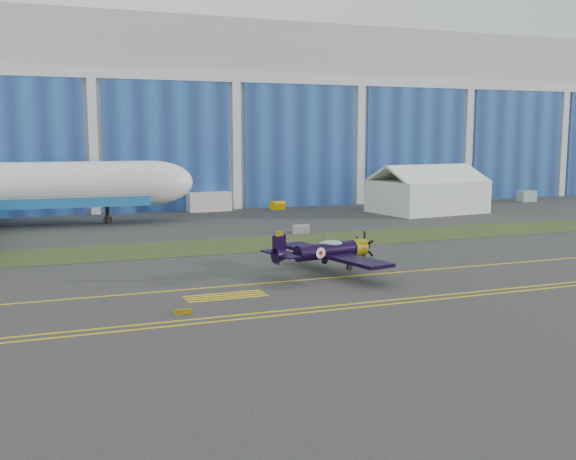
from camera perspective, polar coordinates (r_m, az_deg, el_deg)
name	(u,v)px	position (r m, az deg, el deg)	size (l,w,h in m)	color
ground	(388,261)	(63.75, 8.44, -2.61)	(260.00, 260.00, 0.00)	#363735
grass_median	(327,240)	(76.08, 3.28, -0.81)	(260.00, 10.00, 0.02)	#475128
hangar	(202,118)	(130.11, -7.29, 9.37)	(220.00, 45.70, 30.00)	silver
taxiway_centreline	(416,271)	(59.53, 10.80, -3.41)	(200.00, 0.20, 0.02)	yellow
edge_line_near	(485,295)	(51.89, 16.33, -5.27)	(80.00, 0.20, 0.02)	yellow
edge_line_far	(477,292)	(52.66, 15.68, -5.05)	(80.00, 0.20, 0.02)	yellow
hold_short_ladder	(226,296)	(49.58, -5.31, -5.59)	(6.00, 2.40, 0.02)	yellow
guard_board_left	(183,312)	(44.95, -8.91, -6.86)	(1.20, 0.15, 0.35)	yellow
warbird	(326,251)	(56.91, 3.24, -1.77)	(13.50, 15.26, 3.94)	black
tent	(427,188)	(105.28, 11.70, 3.47)	(17.25, 13.62, 7.36)	white
shipping_container	(209,202)	(105.76, -6.71, 2.39)	(6.71, 2.68, 2.91)	silver
tug	(278,205)	(107.43, -0.89, 2.09)	(2.18, 1.36, 1.27)	#E0B600
gse_box	(527,196)	(127.57, 19.55, 2.72)	(3.26, 1.74, 1.96)	#86AC8E
barrier_a	(301,229)	(81.85, 1.10, 0.12)	(2.00, 0.60, 0.90)	#989493
barrier_b	(301,230)	(80.80, 1.10, 0.02)	(2.00, 0.60, 0.90)	gray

